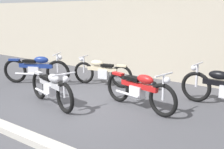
{
  "coord_description": "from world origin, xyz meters",
  "views": [
    {
      "loc": [
        4.36,
        -4.52,
        2.22
      ],
      "look_at": [
        0.22,
        1.25,
        0.55
      ],
      "focal_mm": 42.9,
      "sensor_mm": 36.0,
      "label": 1
    }
  ],
  "objects_px": {
    "motorcycle_cream": "(102,72)",
    "motorcycle_silver": "(51,88)",
    "motorcycle_blue": "(37,69)",
    "motorcycle_red": "(139,90)",
    "helmet": "(153,86)"
  },
  "relations": [
    {
      "from": "motorcycle_cream",
      "to": "motorcycle_red",
      "type": "relative_size",
      "value": 0.93
    },
    {
      "from": "motorcycle_red",
      "to": "motorcycle_silver",
      "type": "distance_m",
      "value": 2.11
    },
    {
      "from": "motorcycle_blue",
      "to": "motorcycle_red",
      "type": "bearing_deg",
      "value": -26.68
    },
    {
      "from": "helmet",
      "to": "motorcycle_cream",
      "type": "xyz_separation_m",
      "value": [
        -1.52,
        -0.45,
        0.29
      ]
    },
    {
      "from": "helmet",
      "to": "motorcycle_red",
      "type": "distance_m",
      "value": 1.65
    },
    {
      "from": "motorcycle_cream",
      "to": "helmet",
      "type": "bearing_deg",
      "value": -175.41
    },
    {
      "from": "motorcycle_blue",
      "to": "motorcycle_silver",
      "type": "xyz_separation_m",
      "value": [
        1.9,
        -1.11,
        -0.04
      ]
    },
    {
      "from": "helmet",
      "to": "motorcycle_red",
      "type": "bearing_deg",
      "value": -74.27
    },
    {
      "from": "motorcycle_cream",
      "to": "motorcycle_blue",
      "type": "height_order",
      "value": "motorcycle_blue"
    },
    {
      "from": "motorcycle_cream",
      "to": "motorcycle_silver",
      "type": "relative_size",
      "value": 0.98
    },
    {
      "from": "helmet",
      "to": "motorcycle_cream",
      "type": "bearing_deg",
      "value": -163.57
    },
    {
      "from": "motorcycle_red",
      "to": "helmet",
      "type": "bearing_deg",
      "value": 117.26
    },
    {
      "from": "motorcycle_cream",
      "to": "motorcycle_red",
      "type": "bearing_deg",
      "value": 138.66
    },
    {
      "from": "helmet",
      "to": "motorcycle_cream",
      "type": "height_order",
      "value": "motorcycle_cream"
    },
    {
      "from": "motorcycle_silver",
      "to": "motorcycle_red",
      "type": "bearing_deg",
      "value": 44.4
    }
  ]
}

